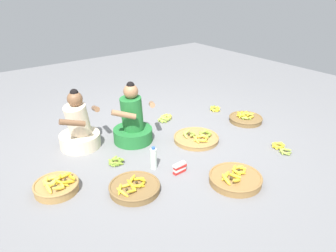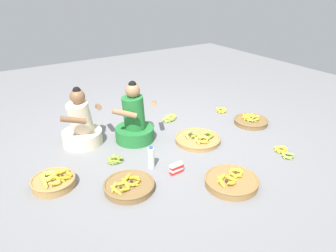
% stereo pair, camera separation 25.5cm
% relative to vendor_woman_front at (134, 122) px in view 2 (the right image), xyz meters
% --- Properties ---
extents(ground_plane, '(10.00, 10.00, 0.00)m').
position_rel_vendor_woman_front_xyz_m(ground_plane, '(0.21, -0.30, -0.27)').
color(ground_plane, slate).
extents(vendor_woman_front, '(0.73, 0.52, 0.83)m').
position_rel_vendor_woman_front_xyz_m(vendor_woman_front, '(0.00, 0.00, 0.00)').
color(vendor_woman_front, '#237233').
rests_on(vendor_woman_front, ground).
extents(vendor_woman_behind, '(0.65, 0.53, 0.79)m').
position_rel_vendor_woman_front_xyz_m(vendor_woman_behind, '(-0.63, 0.28, -0.02)').
color(vendor_woman_behind, beige).
rests_on(vendor_woman_behind, ground).
extents(banana_basket_front_right, '(0.46, 0.46, 0.17)m').
position_rel_vendor_woman_front_xyz_m(banana_basket_front_right, '(-1.22, -0.48, -0.21)').
color(banana_basket_front_right, '#A87F47').
rests_on(banana_basket_front_right, ground).
extents(banana_basket_front_center, '(0.54, 0.54, 0.15)m').
position_rel_vendor_woman_front_xyz_m(banana_basket_front_center, '(-0.58, -0.97, -0.22)').
color(banana_basket_front_center, brown).
rests_on(banana_basket_front_center, ground).
extents(banana_basket_near_bicycle, '(0.61, 0.61, 0.14)m').
position_rel_vendor_woman_front_xyz_m(banana_basket_near_bicycle, '(0.68, -0.51, -0.23)').
color(banana_basket_near_bicycle, '#A87F47').
rests_on(banana_basket_near_bicycle, ground).
extents(banana_basket_front_left, '(0.50, 0.50, 0.15)m').
position_rel_vendor_woman_front_xyz_m(banana_basket_front_left, '(1.70, -0.49, -0.22)').
color(banana_basket_front_left, brown).
rests_on(banana_basket_front_left, ground).
extents(banana_basket_mid_right, '(0.57, 0.57, 0.16)m').
position_rel_vendor_woman_front_xyz_m(banana_basket_mid_right, '(0.38, -1.49, -0.22)').
color(banana_basket_mid_right, olive).
rests_on(banana_basket_mid_right, ground).
extents(loose_bananas_near_vendor, '(0.21, 0.20, 0.09)m').
position_rel_vendor_woman_front_xyz_m(loose_bananas_near_vendor, '(-0.48, -0.37, -0.24)').
color(loose_bananas_near_vendor, olive).
rests_on(loose_bananas_near_vendor, ground).
extents(loose_bananas_back_left, '(0.29, 0.24, 0.08)m').
position_rel_vendor_woman_front_xyz_m(loose_bananas_back_left, '(0.76, 0.30, -0.24)').
color(loose_bananas_back_left, '#9EB747').
rests_on(loose_bananas_back_left, ground).
extents(loose_bananas_mid_left, '(0.19, 0.22, 0.08)m').
position_rel_vendor_woman_front_xyz_m(loose_bananas_mid_left, '(1.64, 0.12, -0.24)').
color(loose_bananas_mid_left, yellow).
rests_on(loose_bananas_mid_left, ground).
extents(loose_bananas_back_center, '(0.24, 0.33, 0.08)m').
position_rel_vendor_woman_front_xyz_m(loose_bananas_back_center, '(1.39, -1.34, -0.24)').
color(loose_bananas_back_center, yellow).
rests_on(loose_bananas_back_center, ground).
extents(water_bottle, '(0.08, 0.08, 0.28)m').
position_rel_vendor_woman_front_xyz_m(water_bottle, '(-0.17, -0.72, -0.14)').
color(water_bottle, silver).
rests_on(water_bottle, ground).
extents(packet_carton_stack, '(0.17, 0.06, 0.12)m').
position_rel_vendor_woman_front_xyz_m(packet_carton_stack, '(0.02, -0.97, -0.21)').
color(packet_carton_stack, red).
rests_on(packet_carton_stack, ground).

